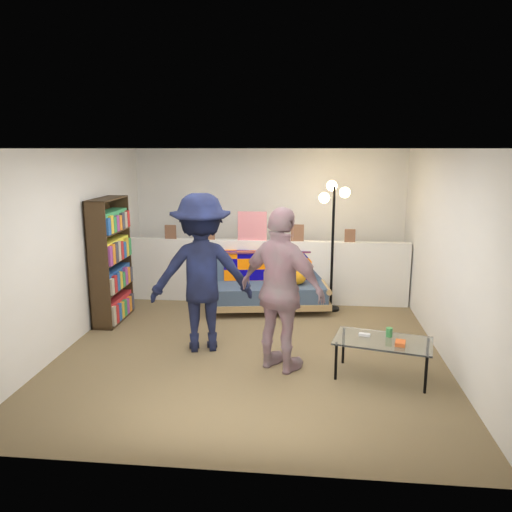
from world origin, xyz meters
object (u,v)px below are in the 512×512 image
at_px(futon_sofa, 270,286).
at_px(floor_lamp, 333,220).
at_px(person_left, 202,273).
at_px(coffee_table, 384,343).
at_px(person_right, 282,291).
at_px(bookshelf, 111,265).

distance_m(futon_sofa, floor_lamp, 1.38).
bearing_deg(person_left, coffee_table, 149.73).
bearing_deg(floor_lamp, person_left, -133.74).
xyz_separation_m(futon_sofa, floor_lamp, (0.92, 0.08, 1.02)).
bearing_deg(person_left, futon_sofa, -127.58).
bearing_deg(floor_lamp, coffee_table, -78.87).
bearing_deg(futon_sofa, person_right, -82.34).
distance_m(futon_sofa, person_left, 1.85).
relative_size(bookshelf, coffee_table, 1.57).
bearing_deg(person_left, person_right, 138.80).
relative_size(futon_sofa, floor_lamp, 0.97).
distance_m(futon_sofa, person_right, 2.20).
height_order(coffee_table, floor_lamp, floor_lamp).
distance_m(floor_lamp, person_left, 2.38).
bearing_deg(person_right, futon_sofa, -49.94).
bearing_deg(bookshelf, floor_lamp, 14.67).
bearing_deg(coffee_table, floor_lamp, 101.13).
relative_size(floor_lamp, person_left, 1.02).
distance_m(person_left, person_right, 1.10).
xyz_separation_m(futon_sofa, person_left, (-0.70, -1.61, 0.59)).
bearing_deg(person_left, bookshelf, -44.71).
distance_m(coffee_table, person_left, 2.23).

